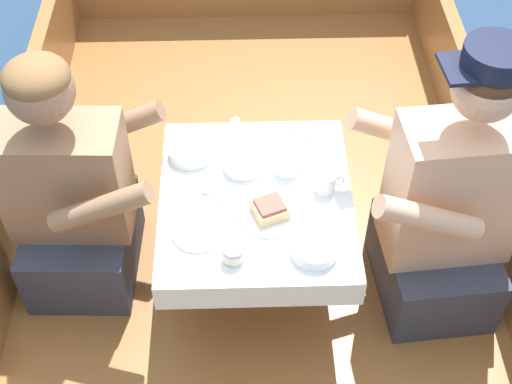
% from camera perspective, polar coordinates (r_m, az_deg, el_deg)
% --- Properties ---
extents(ground_plane, '(60.00, 60.00, 0.00)m').
position_cam_1_polar(ground_plane, '(2.84, 0.03, -10.70)').
color(ground_plane, navy).
extents(boat_deck, '(1.85, 3.53, 0.28)m').
position_cam_1_polar(boat_deck, '(2.72, 0.03, -9.19)').
color(boat_deck, brown).
rests_on(boat_deck, ground_plane).
extents(cockpit_table, '(0.62, 0.71, 0.44)m').
position_cam_1_polar(cockpit_table, '(2.33, -0.00, -1.19)').
color(cockpit_table, '#B2B2B7').
rests_on(cockpit_table, boat_deck).
extents(person_port, '(0.53, 0.45, 0.94)m').
position_cam_1_polar(person_port, '(2.45, -14.49, -0.42)').
color(person_port, '#333847').
rests_on(person_port, boat_deck).
extents(person_starboard, '(0.55, 0.48, 1.06)m').
position_cam_1_polar(person_starboard, '(2.35, 15.08, -1.45)').
color(person_starboard, '#333847').
rests_on(person_starboard, boat_deck).
extents(plate_sandwich, '(0.19, 0.19, 0.01)m').
position_cam_1_polar(plate_sandwich, '(2.23, 1.11, -1.80)').
color(plate_sandwich, white).
rests_on(plate_sandwich, cockpit_table).
extents(plate_bread, '(0.17, 0.17, 0.01)m').
position_cam_1_polar(plate_bread, '(2.19, -4.62, -3.14)').
color(plate_bread, white).
rests_on(plate_bread, cockpit_table).
extents(sandwich, '(0.13, 0.12, 0.05)m').
position_cam_1_polar(sandwich, '(2.21, 1.12, -1.34)').
color(sandwich, '#E0BC7F').
rests_on(sandwich, plate_sandwich).
extents(bowl_port_near, '(0.15, 0.15, 0.04)m').
position_cam_1_polar(bowl_port_near, '(2.41, -5.28, 3.29)').
color(bowl_port_near, white).
rests_on(bowl_port_near, cockpit_table).
extents(bowl_starboard_near, '(0.14, 0.14, 0.04)m').
position_cam_1_polar(bowl_starboard_near, '(2.13, 4.71, -4.49)').
color(bowl_starboard_near, white).
rests_on(bowl_starboard_near, cockpit_table).
extents(bowl_center_far, '(0.13, 0.13, 0.04)m').
position_cam_1_polar(bowl_center_far, '(2.36, -1.09, 2.28)').
color(bowl_center_far, white).
rests_on(bowl_center_far, cockpit_table).
extents(coffee_cup_port, '(0.10, 0.07, 0.07)m').
position_cam_1_polar(coffee_cup_port, '(2.29, 5.62, 0.85)').
color(coffee_cup_port, white).
rests_on(coffee_cup_port, cockpit_table).
extents(coffee_cup_starboard, '(0.11, 0.08, 0.06)m').
position_cam_1_polar(coffee_cup_starboard, '(2.34, 2.54, 2.24)').
color(coffee_cup_starboard, white).
rests_on(coffee_cup_starboard, cockpit_table).
extents(tin_can, '(0.07, 0.07, 0.05)m').
position_cam_1_polar(tin_can, '(2.11, -1.85, -4.95)').
color(tin_can, silver).
rests_on(tin_can, cockpit_table).
extents(utensil_knife_port, '(0.17, 0.04, 0.00)m').
position_cam_1_polar(utensil_knife_port, '(2.49, 4.44, 4.56)').
color(utensil_knife_port, silver).
rests_on(utensil_knife_port, cockpit_table).
extents(utensil_spoon_center, '(0.13, 0.13, 0.01)m').
position_cam_1_polar(utensil_spoon_center, '(2.28, -3.30, -0.53)').
color(utensil_spoon_center, silver).
rests_on(utensil_spoon_center, cockpit_table).
extents(utensil_spoon_port, '(0.06, 0.17, 0.01)m').
position_cam_1_polar(utensil_spoon_port, '(2.51, -1.44, 5.16)').
color(utensil_spoon_port, silver).
rests_on(utensil_spoon_port, cockpit_table).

